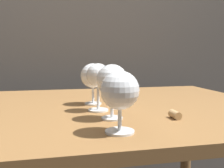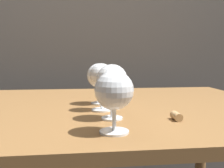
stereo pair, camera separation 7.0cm
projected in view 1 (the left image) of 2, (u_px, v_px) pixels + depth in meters
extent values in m
cube|color=brown|center=(94.00, 109.00, 0.90)|extent=(1.27, 0.89, 0.03)
cylinder|color=brown|center=(186.00, 156.00, 1.44)|extent=(0.06, 0.06, 0.72)
cylinder|color=white|center=(120.00, 131.00, 0.58)|extent=(0.07, 0.07, 0.00)
cylinder|color=white|center=(120.00, 117.00, 0.58)|extent=(0.01, 0.01, 0.06)
sphere|color=white|center=(120.00, 90.00, 0.57)|extent=(0.09, 0.09, 0.09)
ellipsoid|color=#470A16|center=(120.00, 92.00, 0.57)|extent=(0.08, 0.08, 0.03)
cylinder|color=white|center=(112.00, 118.00, 0.71)|extent=(0.06, 0.06, 0.00)
cylinder|color=white|center=(112.00, 104.00, 0.70)|extent=(0.01, 0.01, 0.08)
sphere|color=white|center=(112.00, 80.00, 0.70)|extent=(0.08, 0.08, 0.08)
ellipsoid|color=#380711|center=(112.00, 82.00, 0.70)|extent=(0.07, 0.07, 0.03)
cylinder|color=white|center=(98.00, 110.00, 0.81)|extent=(0.06, 0.06, 0.00)
cylinder|color=white|center=(98.00, 96.00, 0.81)|extent=(0.01, 0.01, 0.08)
sphere|color=white|center=(98.00, 75.00, 0.80)|extent=(0.07, 0.07, 0.07)
ellipsoid|color=pink|center=(98.00, 76.00, 0.80)|extent=(0.06, 0.06, 0.03)
cylinder|color=white|center=(92.00, 104.00, 0.92)|extent=(0.06, 0.06, 0.00)
cylinder|color=white|center=(92.00, 93.00, 0.92)|extent=(0.01, 0.01, 0.07)
sphere|color=white|center=(92.00, 76.00, 0.91)|extent=(0.09, 0.09, 0.09)
ellipsoid|color=beige|center=(92.00, 75.00, 0.91)|extent=(0.08, 0.08, 0.05)
cylinder|color=tan|center=(175.00, 115.00, 0.71)|extent=(0.02, 0.04, 0.02)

